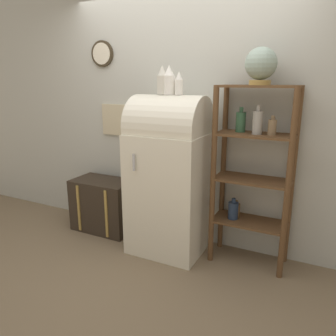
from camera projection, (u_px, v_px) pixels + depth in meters
ground_plane at (158, 258)px, 3.19m from camera, size 12.00×12.00×0.00m
wall_back at (183, 113)px, 3.34m from camera, size 7.00×0.09×2.70m
refrigerator at (169, 173)px, 3.19m from camera, size 0.71×0.65×1.55m
suitcase_trunk at (104, 205)px, 3.76m from camera, size 0.69×0.42×0.59m
shelf_unit at (252, 167)px, 2.92m from camera, size 0.69×0.35×1.64m
globe at (261, 65)px, 2.68m from camera, size 0.26×0.26×0.30m
vase_left at (162, 81)px, 3.00m from camera, size 0.10×0.10×0.26m
vase_center at (169, 81)px, 2.98m from camera, size 0.11×0.11×0.26m
vase_right at (179, 84)px, 2.93m from camera, size 0.07×0.07×0.21m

